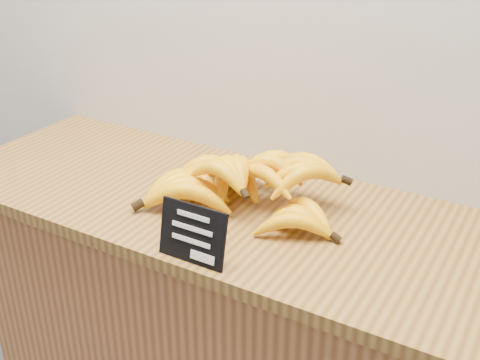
% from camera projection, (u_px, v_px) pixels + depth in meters
% --- Properties ---
extents(counter_top, '(1.54, 0.54, 0.03)m').
position_uv_depth(counter_top, '(251.00, 213.00, 1.35)').
color(counter_top, olive).
rests_on(counter_top, counter).
extents(chalkboard_sign, '(0.14, 0.03, 0.11)m').
position_uv_depth(chalkboard_sign, '(192.00, 234.00, 1.13)').
color(chalkboard_sign, black).
rests_on(chalkboard_sign, counter_top).
extents(banana_pile, '(0.49, 0.33, 0.11)m').
position_uv_depth(banana_pile, '(242.00, 182.00, 1.34)').
color(banana_pile, '#FFB90A').
rests_on(banana_pile, counter_top).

